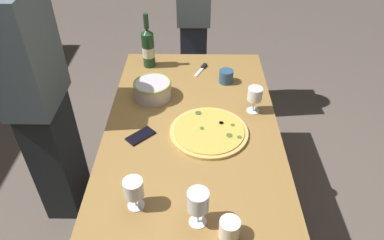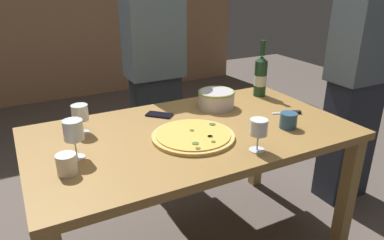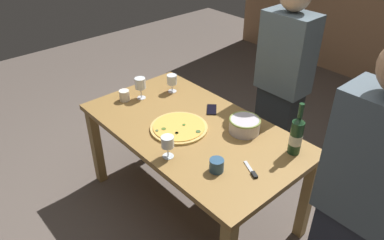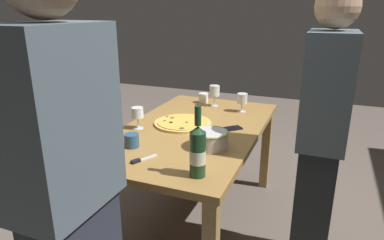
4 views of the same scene
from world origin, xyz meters
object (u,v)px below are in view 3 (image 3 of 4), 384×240
at_px(serving_bowl, 245,125).
at_px(cup_amber, 124,95).
at_px(dining_table, 192,137).
at_px(wine_glass_near_pizza, 168,143).
at_px(pizza_knife, 252,172).
at_px(person_host, 360,209).
at_px(wine_bottle, 296,135).
at_px(cup_ceramic, 217,165).
at_px(cell_phone, 212,110).
at_px(person_guest_left, 282,86).
at_px(wine_glass_by_bottle, 172,80).
at_px(pizza, 179,127).
at_px(wine_glass_far_left, 140,84).

height_order(serving_bowl, cup_amber, serving_bowl).
relative_size(dining_table, wine_glass_near_pizza, 10.78).
height_order(pizza_knife, person_host, person_host).
distance_m(wine_bottle, cup_ceramic, 0.53).
distance_m(cup_ceramic, person_host, 0.79).
distance_m(cell_phone, person_guest_left, 0.61).
relative_size(serving_bowl, wine_glass_by_bottle, 1.48).
relative_size(dining_table, cup_amber, 19.17).
height_order(serving_bowl, person_host, person_host).
xyz_separation_m(wine_bottle, person_guest_left, (-0.50, 0.54, -0.04)).
distance_m(cup_amber, person_host, 1.84).
relative_size(cell_phone, person_guest_left, 0.09).
bearing_deg(pizza, person_guest_left, 78.91).
relative_size(serving_bowl, person_host, 0.13).
bearing_deg(dining_table, serving_bowl, 39.07).
relative_size(serving_bowl, cell_phone, 1.50).
xyz_separation_m(pizza, wine_glass_near_pizza, (0.19, -0.25, 0.09)).
bearing_deg(person_guest_left, cell_phone, -10.54).
bearing_deg(pizza, cell_phone, 94.93).
bearing_deg(serving_bowl, cup_ceramic, -68.90).
xyz_separation_m(pizza, person_host, (1.24, 0.08, 0.12)).
bearing_deg(pizza_knife, wine_glass_far_left, 178.61).
bearing_deg(cup_ceramic, cup_amber, 177.03).
xyz_separation_m(wine_glass_near_pizza, wine_glass_far_left, (-0.72, 0.30, 0.02)).
distance_m(wine_glass_near_pizza, person_guest_left, 1.16).
relative_size(serving_bowl, person_guest_left, 0.13).
relative_size(dining_table, serving_bowl, 7.42).
distance_m(wine_bottle, wine_glass_far_left, 1.25).
relative_size(dining_table, person_host, 0.93).
distance_m(pizza, pizza_knife, 0.64).
distance_m(cell_phone, person_host, 1.30).
xyz_separation_m(cup_ceramic, pizza_knife, (0.15, 0.15, -0.03)).
xyz_separation_m(wine_glass_near_pizza, cup_amber, (-0.78, 0.19, -0.06)).
bearing_deg(dining_table, wine_glass_near_pizza, -65.42).
bearing_deg(serving_bowl, wine_bottle, 9.24).
xyz_separation_m(wine_glass_far_left, cup_ceramic, (1.02, -0.17, -0.08)).
xyz_separation_m(wine_bottle, wine_glass_far_left, (-1.21, -0.32, -0.01)).
relative_size(pizza_knife, person_guest_left, 0.09).
bearing_deg(serving_bowl, person_guest_left, 103.20).
bearing_deg(pizza, wine_glass_near_pizza, -52.22).
xyz_separation_m(pizza, person_guest_left, (0.18, 0.91, 0.08)).
relative_size(cell_phone, person_host, 0.08).
bearing_deg(cup_amber, person_host, 4.49).
height_order(wine_bottle, person_host, person_host).
bearing_deg(person_guest_left, serving_bowl, 22.82).
height_order(pizza, cup_amber, cup_amber).
relative_size(dining_table, person_guest_left, 0.97).
xyz_separation_m(wine_glass_by_bottle, pizza_knife, (1.09, -0.28, -0.09)).
xyz_separation_m(dining_table, cell_phone, (-0.07, 0.26, 0.10)).
distance_m(cup_ceramic, cell_phone, 0.69).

